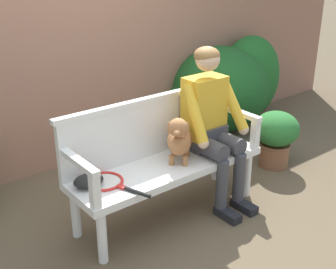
{
  "coord_description": "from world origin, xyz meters",
  "views": [
    {
      "loc": [
        -1.97,
        -2.48,
        2.05
      ],
      "look_at": [
        0.0,
        0.0,
        0.72
      ],
      "focal_mm": 47.36,
      "sensor_mm": 36.0,
      "label": 1
    }
  ],
  "objects_px": {
    "tennis_racket": "(107,182)",
    "garden_bench": "(168,170)",
    "baseball_glove": "(89,181)",
    "potted_plant": "(276,135)",
    "dog_on_bench": "(179,139)",
    "person_seated": "(211,120)"
  },
  "relations": [
    {
      "from": "garden_bench",
      "to": "potted_plant",
      "type": "xyz_separation_m",
      "value": [
        1.41,
        0.04,
        -0.07
      ]
    },
    {
      "from": "potted_plant",
      "to": "dog_on_bench",
      "type": "bearing_deg",
      "value": -176.46
    },
    {
      "from": "tennis_racket",
      "to": "baseball_glove",
      "type": "bearing_deg",
      "value": 160.98
    },
    {
      "from": "garden_bench",
      "to": "baseball_glove",
      "type": "height_order",
      "value": "baseball_glove"
    },
    {
      "from": "person_seated",
      "to": "potted_plant",
      "type": "distance_m",
      "value": 1.05
    },
    {
      "from": "tennis_racket",
      "to": "person_seated",
      "type": "bearing_deg",
      "value": -2.19
    },
    {
      "from": "dog_on_bench",
      "to": "baseball_glove",
      "type": "relative_size",
      "value": 1.87
    },
    {
      "from": "potted_plant",
      "to": "baseball_glove",
      "type": "bearing_deg",
      "value": 179.43
    },
    {
      "from": "garden_bench",
      "to": "tennis_racket",
      "type": "bearing_deg",
      "value": 177.63
    },
    {
      "from": "baseball_glove",
      "to": "potted_plant",
      "type": "relative_size",
      "value": 0.38
    },
    {
      "from": "baseball_glove",
      "to": "person_seated",
      "type": "bearing_deg",
      "value": 3.86
    },
    {
      "from": "tennis_racket",
      "to": "baseball_glove",
      "type": "height_order",
      "value": "baseball_glove"
    },
    {
      "from": "garden_bench",
      "to": "potted_plant",
      "type": "relative_size",
      "value": 2.86
    },
    {
      "from": "tennis_racket",
      "to": "potted_plant",
      "type": "xyz_separation_m",
      "value": [
        1.97,
        0.02,
        -0.15
      ]
    },
    {
      "from": "tennis_racket",
      "to": "dog_on_bench",
      "type": "bearing_deg",
      "value": -5.49
    },
    {
      "from": "tennis_racket",
      "to": "potted_plant",
      "type": "distance_m",
      "value": 1.97
    },
    {
      "from": "person_seated",
      "to": "baseball_glove",
      "type": "distance_m",
      "value": 1.14
    },
    {
      "from": "garden_bench",
      "to": "person_seated",
      "type": "xyz_separation_m",
      "value": [
        0.44,
        -0.02,
        0.33
      ]
    },
    {
      "from": "baseball_glove",
      "to": "potted_plant",
      "type": "distance_m",
      "value": 2.1
    },
    {
      "from": "tennis_racket",
      "to": "baseball_glove",
      "type": "relative_size",
      "value": 2.64
    },
    {
      "from": "dog_on_bench",
      "to": "baseball_glove",
      "type": "distance_m",
      "value": 0.78
    },
    {
      "from": "tennis_racket",
      "to": "garden_bench",
      "type": "bearing_deg",
      "value": -2.37
    }
  ]
}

